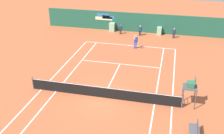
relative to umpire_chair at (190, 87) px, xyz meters
name	(u,v)px	position (x,y,z in m)	size (l,w,h in m)	color
ground_plane	(105,94)	(-6.44, 0.12, -1.60)	(80.00, 80.00, 0.01)	#B25633
tennis_net	(103,92)	(-6.44, -0.45, -1.09)	(12.10, 0.10, 1.07)	#4C4C51
sponsor_back_wall	(136,23)	(-6.49, 16.52, -0.38)	(25.00, 1.02, 2.53)	#1E5642
umpire_chair	(190,87)	(0.00, 0.00, 0.00)	(1.00, 1.00, 2.39)	#47474C
player_bench	(195,130)	(0.31, -3.54, -1.09)	(0.54, 1.50, 0.88)	#38383D
player_on_baseline	(136,41)	(-5.60, 10.43, -0.67)	(0.47, 0.82, 1.80)	blue
ball_kid_right_post	(174,33)	(-1.46, 15.04, -0.86)	(0.43, 0.18, 1.28)	black
ball_kid_left_post	(121,29)	(-8.28, 15.04, -0.88)	(0.42, 0.21, 1.26)	black
ball_kid_centre_post	(140,30)	(-5.72, 15.04, -0.83)	(0.45, 0.20, 1.34)	black
tennis_ball_mid_court	(165,74)	(-1.93, 4.78, -1.57)	(0.07, 0.07, 0.07)	#CCE033
tennis_ball_near_service_line	(89,79)	(-8.49, 2.24, -1.57)	(0.07, 0.07, 0.07)	#CCE033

